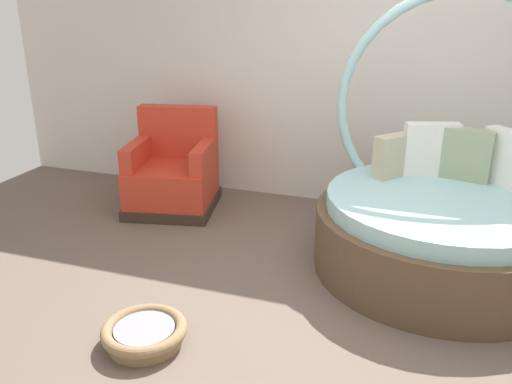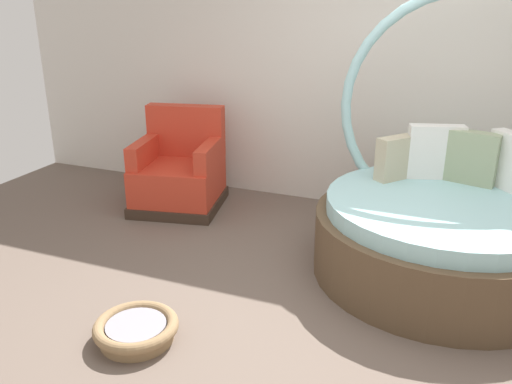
% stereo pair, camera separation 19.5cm
% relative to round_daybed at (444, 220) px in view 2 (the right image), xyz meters
% --- Properties ---
extents(ground_plane, '(8.00, 8.00, 0.02)m').
position_rel_round_daybed_xyz_m(ground_plane, '(-0.59, -0.96, -0.41)').
color(ground_plane, '#66564C').
extents(back_wall, '(8.00, 0.12, 2.70)m').
position_rel_round_daybed_xyz_m(back_wall, '(-0.59, 1.13, 0.95)').
color(back_wall, silver).
rests_on(back_wall, ground_plane).
extents(round_daybed, '(1.84, 1.84, 2.03)m').
position_rel_round_daybed_xyz_m(round_daybed, '(0.00, 0.00, 0.00)').
color(round_daybed, brown).
rests_on(round_daybed, ground_plane).
extents(red_armchair, '(0.94, 0.94, 0.94)m').
position_rel_round_daybed_xyz_m(red_armchair, '(-2.45, 0.42, -0.07)').
color(red_armchair, '#38281E').
rests_on(red_armchair, ground_plane).
extents(pet_basket, '(0.51, 0.51, 0.13)m').
position_rel_round_daybed_xyz_m(pet_basket, '(-1.62, -1.60, -0.33)').
color(pet_basket, '#8E704C').
rests_on(pet_basket, ground_plane).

